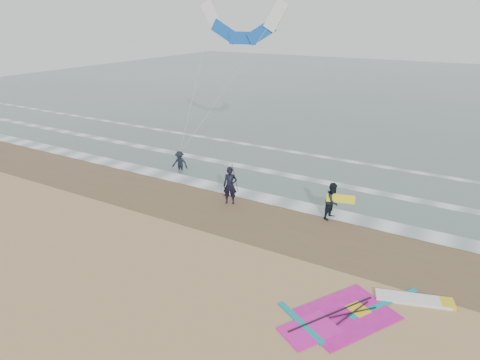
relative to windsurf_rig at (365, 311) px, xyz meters
The scene contains 11 objects.
ground 5.12m from the windsurf_rig, 161.91° to the right, with size 120.00×120.00×0.00m, color tan.
sea_water 46.67m from the windsurf_rig, 95.98° to the left, with size 120.00×80.00×0.02m, color #47605E.
wet_sand_band 6.57m from the windsurf_rig, 137.79° to the left, with size 120.00×5.00×0.01m, color brown.
foam_waterline 10.10m from the windsurf_rig, 118.78° to the left, with size 120.00×9.15×0.02m.
windsurf_rig is the anchor object (origin of this frame).
person_standing 9.93m from the windsurf_rig, 148.36° to the left, with size 0.72×0.47×1.96m, color black.
person_walking 7.04m from the windsurf_rig, 118.11° to the left, with size 0.88×0.69×1.81m, color black.
person_wading 15.89m from the windsurf_rig, 150.28° to the left, with size 1.03×0.59×1.59m, color black.
held_pole 9.73m from the windsurf_rig, 147.42° to the left, with size 0.17×0.86×1.82m.
carried_kiteboard 6.81m from the windsurf_rig, 115.51° to the left, with size 1.30×0.51×0.39m.
surf_kite 18.29m from the windsurf_rig, 134.67° to the left, with size 5.96×3.85×9.02m.
Camera 1 is at (7.17, -10.43, 9.16)m, focal length 32.00 mm.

